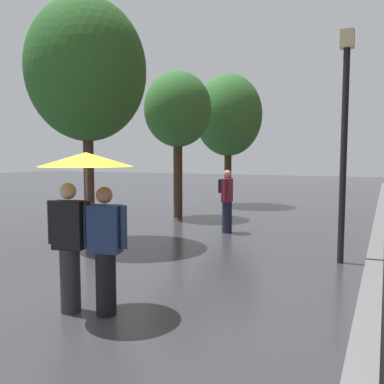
{
  "coord_description": "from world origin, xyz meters",
  "views": [
    {
      "loc": [
        3.34,
        -4.24,
        2.03
      ],
      "look_at": [
        -0.04,
        2.82,
        1.35
      ],
      "focal_mm": 38.11,
      "sensor_mm": 36.0,
      "label": 1
    }
  ],
  "objects": [
    {
      "name": "street_tree_2",
      "position": [
        -2.62,
        11.66,
        3.71
      ],
      "size": [
        2.76,
        2.76,
        5.4
      ],
      "color": "#473323",
      "rests_on": "ground"
    },
    {
      "name": "ground_plane",
      "position": [
        0.0,
        0.0,
        0.0
      ],
      "size": [
        80.0,
        80.0,
        0.0
      ],
      "primitive_type": "plane",
      "color": "#38383D"
    },
    {
      "name": "street_tree_1",
      "position": [
        -2.91,
        7.73,
        3.54
      ],
      "size": [
        2.21,
        2.21,
        4.81
      ],
      "color": "#473323",
      "rests_on": "ground"
    },
    {
      "name": "kerb_strip",
      "position": [
        3.2,
        10.0,
        0.06
      ],
      "size": [
        0.3,
        36.0,
        0.12
      ],
      "primitive_type": "cube",
      "color": "slate",
      "rests_on": "ground"
    },
    {
      "name": "pedestrian_walking_midground",
      "position": [
        -0.48,
        5.87,
        0.89
      ],
      "size": [
        0.35,
        0.59,
        1.68
      ],
      "color": "#1E233D",
      "rests_on": "ground"
    },
    {
      "name": "street_tree_0",
      "position": [
        -2.95,
        3.3,
        3.99
      ],
      "size": [
        2.73,
        2.73,
        5.63
      ],
      "color": "#473323",
      "rests_on": "ground"
    },
    {
      "name": "street_lamp_post",
      "position": [
        2.6,
        3.89,
        2.53
      ],
      "size": [
        0.24,
        0.24,
        4.33
      ],
      "color": "black",
      "rests_on": "ground"
    },
    {
      "name": "couple_under_umbrella",
      "position": [
        -0.1,
        -0.17,
        1.42
      ],
      "size": [
        1.19,
        1.19,
        2.09
      ],
      "color": "#2D2D33",
      "rests_on": "ground"
    }
  ]
}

